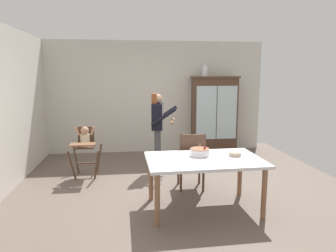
{
  "coord_description": "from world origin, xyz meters",
  "views": [
    {
      "loc": [
        -0.65,
        -4.9,
        1.9
      ],
      "look_at": [
        0.06,
        0.7,
        0.95
      ],
      "focal_mm": 32.79,
      "sensor_mm": 36.0,
      "label": 1
    }
  ],
  "objects_px": {
    "birthday_cake": "(200,152)",
    "dining_chair_far_side": "(192,157)",
    "high_chair_with_toddler": "(85,142)",
    "serving_bowl": "(235,154)",
    "dining_table": "(204,164)",
    "china_cabinet": "(214,114)",
    "ceramic_vase": "(205,71)",
    "adult_person": "(158,122)"
  },
  "relations": [
    {
      "from": "birthday_cake",
      "to": "dining_chair_far_side",
      "type": "distance_m",
      "value": 0.63
    },
    {
      "from": "high_chair_with_toddler",
      "to": "serving_bowl",
      "type": "distance_m",
      "value": 2.82
    },
    {
      "from": "dining_table",
      "to": "high_chair_with_toddler",
      "type": "bearing_deg",
      "value": 137.92
    },
    {
      "from": "china_cabinet",
      "to": "serving_bowl",
      "type": "xyz_separation_m",
      "value": [
        -0.57,
        -3.13,
        -0.17
      ]
    },
    {
      "from": "dining_table",
      "to": "birthday_cake",
      "type": "bearing_deg",
      "value": 100.24
    },
    {
      "from": "china_cabinet",
      "to": "birthday_cake",
      "type": "distance_m",
      "value": 3.25
    },
    {
      "from": "birthday_cake",
      "to": "dining_table",
      "type": "bearing_deg",
      "value": -79.76
    },
    {
      "from": "ceramic_vase",
      "to": "adult_person",
      "type": "xyz_separation_m",
      "value": [
        -1.25,
        -1.28,
        -1.01
      ]
    },
    {
      "from": "ceramic_vase",
      "to": "dining_table",
      "type": "distance_m",
      "value": 3.56
    },
    {
      "from": "high_chair_with_toddler",
      "to": "dining_chair_far_side",
      "type": "bearing_deg",
      "value": -26.9
    },
    {
      "from": "adult_person",
      "to": "dining_chair_far_side",
      "type": "relative_size",
      "value": 1.59
    },
    {
      "from": "ceramic_vase",
      "to": "serving_bowl",
      "type": "xyz_separation_m",
      "value": [
        -0.31,
        -3.13,
        -1.21
      ]
    },
    {
      "from": "high_chair_with_toddler",
      "to": "dining_chair_far_side",
      "type": "xyz_separation_m",
      "value": [
        1.83,
        -0.94,
        -0.1
      ]
    },
    {
      "from": "ceramic_vase",
      "to": "birthday_cake",
      "type": "height_order",
      "value": "ceramic_vase"
    },
    {
      "from": "serving_bowl",
      "to": "high_chair_with_toddler",
      "type": "bearing_deg",
      "value": 145.76
    },
    {
      "from": "birthday_cake",
      "to": "dining_chair_far_side",
      "type": "xyz_separation_m",
      "value": [
        0.0,
        0.58,
        -0.24
      ]
    },
    {
      "from": "adult_person",
      "to": "birthday_cake",
      "type": "relative_size",
      "value": 5.47
    },
    {
      "from": "dining_table",
      "to": "china_cabinet",
      "type": "bearing_deg",
      "value": 71.97
    },
    {
      "from": "ceramic_vase",
      "to": "birthday_cake",
      "type": "relative_size",
      "value": 0.96
    },
    {
      "from": "birthday_cake",
      "to": "high_chair_with_toddler",
      "type": "bearing_deg",
      "value": 140.17
    },
    {
      "from": "dining_table",
      "to": "dining_chair_far_side",
      "type": "relative_size",
      "value": 1.69
    },
    {
      "from": "high_chair_with_toddler",
      "to": "dining_table",
      "type": "xyz_separation_m",
      "value": [
        1.85,
        -1.67,
        0.0
      ]
    },
    {
      "from": "serving_bowl",
      "to": "birthday_cake",
      "type": "bearing_deg",
      "value": 172.82
    },
    {
      "from": "china_cabinet",
      "to": "birthday_cake",
      "type": "bearing_deg",
      "value": -109.3
    },
    {
      "from": "birthday_cake",
      "to": "adult_person",
      "type": "bearing_deg",
      "value": 103.7
    },
    {
      "from": "birthday_cake",
      "to": "serving_bowl",
      "type": "relative_size",
      "value": 1.56
    },
    {
      "from": "china_cabinet",
      "to": "high_chair_with_toddler",
      "type": "bearing_deg",
      "value": -151.97
    },
    {
      "from": "china_cabinet",
      "to": "dining_chair_far_side",
      "type": "xyz_separation_m",
      "value": [
        -1.07,
        -2.48,
        -0.38
      ]
    },
    {
      "from": "high_chair_with_toddler",
      "to": "birthday_cake",
      "type": "xyz_separation_m",
      "value": [
        1.82,
        -1.52,
        0.14
      ]
    },
    {
      "from": "high_chair_with_toddler",
      "to": "dining_table",
      "type": "height_order",
      "value": "high_chair_with_toddler"
    },
    {
      "from": "serving_bowl",
      "to": "dining_chair_far_side",
      "type": "xyz_separation_m",
      "value": [
        -0.5,
        0.64,
        -0.21
      ]
    },
    {
      "from": "high_chair_with_toddler",
      "to": "serving_bowl",
      "type": "xyz_separation_m",
      "value": [
        2.33,
        -1.58,
        0.11
      ]
    },
    {
      "from": "china_cabinet",
      "to": "dining_chair_far_side",
      "type": "distance_m",
      "value": 2.73
    },
    {
      "from": "dining_table",
      "to": "serving_bowl",
      "type": "height_order",
      "value": "serving_bowl"
    },
    {
      "from": "dining_table",
      "to": "adult_person",
      "type": "bearing_deg",
      "value": 103.44
    },
    {
      "from": "ceramic_vase",
      "to": "adult_person",
      "type": "distance_m",
      "value": 2.05
    },
    {
      "from": "adult_person",
      "to": "dining_table",
      "type": "relative_size",
      "value": 0.94
    },
    {
      "from": "dining_table",
      "to": "birthday_cake",
      "type": "relative_size",
      "value": 5.79
    },
    {
      "from": "adult_person",
      "to": "birthday_cake",
      "type": "height_order",
      "value": "adult_person"
    },
    {
      "from": "ceramic_vase",
      "to": "dining_table",
      "type": "height_order",
      "value": "ceramic_vase"
    },
    {
      "from": "dining_chair_far_side",
      "to": "ceramic_vase",
      "type": "bearing_deg",
      "value": -105.41
    },
    {
      "from": "adult_person",
      "to": "birthday_cake",
      "type": "distance_m",
      "value": 1.85
    }
  ]
}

